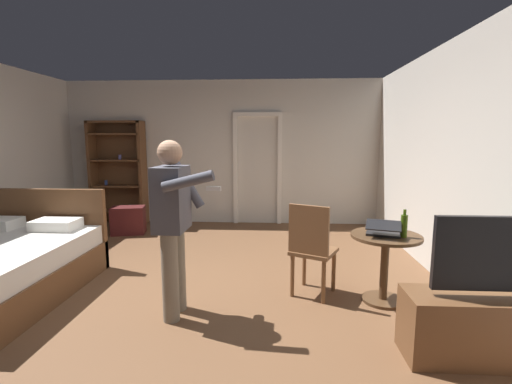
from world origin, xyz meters
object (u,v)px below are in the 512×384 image
(side_table, at_px, (385,256))
(wooden_chair, at_px, (311,246))
(tv_flatscreen, at_px, (492,320))
(suitcase_dark, at_px, (128,220))
(person_blue_shirt, at_px, (173,218))
(laptop, at_px, (383,231))
(bottle_on_table, at_px, (404,225))
(bookshelf, at_px, (119,169))

(side_table, height_order, wooden_chair, wooden_chair)
(tv_flatscreen, xyz_separation_m, suitcase_dark, (-4.18, 3.36, -0.07))
(suitcase_dark, bearing_deg, side_table, -45.09)
(suitcase_dark, bearing_deg, wooden_chair, -50.23)
(tv_flatscreen, relative_size, side_table, 1.81)
(person_blue_shirt, height_order, suitcase_dark, person_blue_shirt)
(side_table, bearing_deg, laptop, -135.95)
(side_table, xyz_separation_m, laptop, (-0.04, -0.04, 0.28))
(person_blue_shirt, relative_size, suitcase_dark, 2.99)
(laptop, xyz_separation_m, suitcase_dark, (-3.62, 2.45, -0.51))
(wooden_chair, height_order, person_blue_shirt, person_blue_shirt)
(person_blue_shirt, bearing_deg, bottle_on_table, 8.40)
(tv_flatscreen, relative_size, suitcase_dark, 2.32)
(side_table, bearing_deg, suitcase_dark, 146.61)
(bookshelf, relative_size, side_table, 2.81)
(bookshelf, height_order, suitcase_dark, bookshelf)
(tv_flatscreen, relative_size, person_blue_shirt, 0.78)
(wooden_chair, bearing_deg, person_blue_shirt, -159.86)
(laptop, distance_m, wooden_chair, 0.73)
(laptop, distance_m, person_blue_shirt, 2.03)
(bookshelf, height_order, laptop, bookshelf)
(bookshelf, bearing_deg, bottle_on_table, -37.52)
(tv_flatscreen, height_order, laptop, tv_flatscreen)
(side_table, height_order, suitcase_dark, side_table)
(bottle_on_table, distance_m, person_blue_shirt, 2.20)
(person_blue_shirt, distance_m, suitcase_dark, 3.33)
(wooden_chair, bearing_deg, suitcase_dark, 141.47)
(tv_flatscreen, relative_size, bottle_on_table, 4.63)
(bottle_on_table, relative_size, wooden_chair, 0.28)
(side_table, height_order, bottle_on_table, bottle_on_table)
(bottle_on_table, relative_size, suitcase_dark, 0.50)
(suitcase_dark, bearing_deg, tv_flatscreen, -50.52)
(tv_flatscreen, distance_m, wooden_chair, 1.63)
(tv_flatscreen, distance_m, bottle_on_table, 1.07)
(suitcase_dark, bearing_deg, bookshelf, 109.41)
(side_table, bearing_deg, person_blue_shirt, -168.84)
(side_table, distance_m, bottle_on_table, 0.38)
(laptop, distance_m, suitcase_dark, 4.40)
(bottle_on_table, xyz_separation_m, person_blue_shirt, (-2.17, -0.32, 0.12))
(bookshelf, xyz_separation_m, side_table, (4.14, -3.21, -0.58))
(side_table, bearing_deg, bottle_on_table, -29.74)
(bookshelf, xyz_separation_m, person_blue_shirt, (2.11, -3.61, -0.12))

